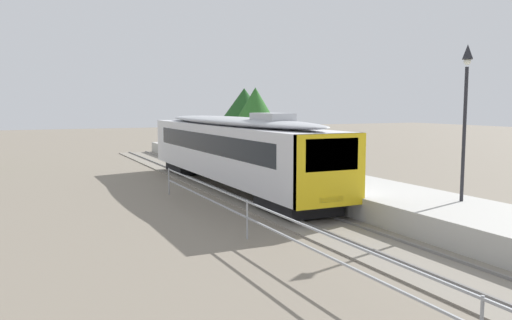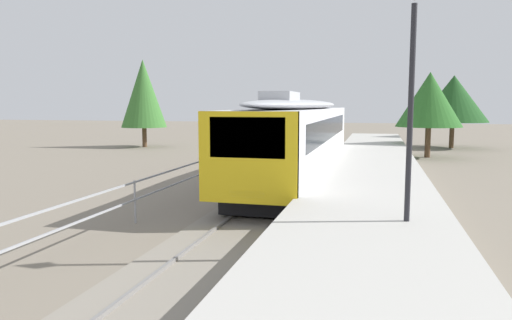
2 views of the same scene
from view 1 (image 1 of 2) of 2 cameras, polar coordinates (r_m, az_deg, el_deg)
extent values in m
plane|color=slate|center=(17.50, -1.43, -7.85)|extent=(160.00, 160.00, 0.00)
cube|color=gray|center=(18.87, 6.99, -6.77)|extent=(3.20, 60.00, 0.06)
cube|color=slate|center=(18.49, 5.09, -6.80)|extent=(0.08, 60.00, 0.08)
cube|color=slate|center=(19.24, 8.82, -6.33)|extent=(0.08, 60.00, 0.08)
cube|color=silver|center=(25.87, -2.75, 1.10)|extent=(2.80, 18.08, 2.55)
cube|color=yellow|center=(17.98, 8.21, -1.16)|extent=(2.80, 0.24, 2.55)
cube|color=black|center=(17.85, 8.38, 0.59)|extent=(2.13, 0.08, 1.12)
cube|color=black|center=(25.83, -2.76, 2.00)|extent=(2.82, 15.19, 0.92)
ellipsoid|color=#B2B5BA|center=(25.78, -2.77, 4.32)|extent=(2.69, 17.36, 0.44)
cube|color=#B2B5BA|center=(21.67, 1.81, 4.73)|extent=(1.10, 2.20, 0.36)
cube|color=#EAE5C6|center=(18.07, 8.28, -4.32)|extent=(1.00, 0.10, 0.20)
cube|color=black|center=(20.16, 4.53, -4.79)|extent=(2.24, 3.20, 0.55)
cube|color=black|center=(32.23, -7.26, -0.72)|extent=(2.24, 3.20, 0.55)
cube|color=#B7B5AD|center=(20.67, 14.68, -4.61)|extent=(3.90, 60.00, 0.90)
cylinder|color=#232328|center=(19.03, 22.00, 2.59)|extent=(0.12, 0.12, 4.60)
pyramid|color=#232328|center=(19.09, 22.34, 11.00)|extent=(0.34, 0.34, 0.50)
sphere|color=silver|center=(19.06, 22.30, 10.05)|extent=(0.24, 0.24, 0.24)
cube|color=#9EA0A5|center=(9.09, 23.76, -13.84)|extent=(0.05, 36.00, 0.05)
cylinder|color=#9EA0A5|center=(16.35, -0.98, -6.60)|extent=(0.06, 0.06, 1.25)
cylinder|color=#9EA0A5|center=(24.70, -9.59, -2.35)|extent=(0.06, 0.06, 1.25)
cylinder|color=brown|center=(47.04, -1.30, 2.22)|extent=(0.36, 0.36, 2.06)
cone|color=#1E4C1E|center=(46.93, -1.31, 5.71)|extent=(5.35, 5.35, 3.66)
cylinder|color=brown|center=(38.93, -0.08, 1.37)|extent=(0.36, 0.36, 2.00)
cone|color=#286023|center=(38.80, -0.08, 5.43)|extent=(4.19, 4.19, 3.52)
camera|label=2|loc=(13.49, 55.13, 0.05)|focal=33.60mm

